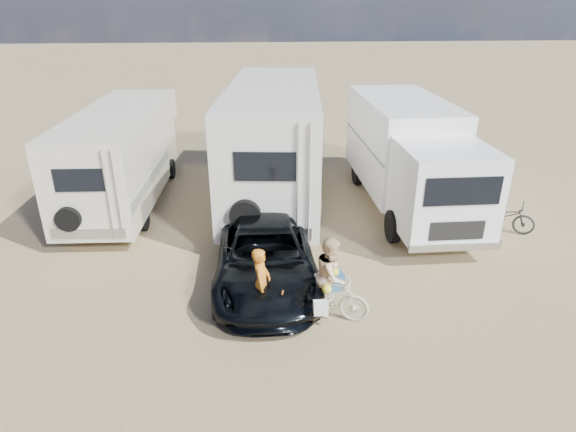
{
  "coord_description": "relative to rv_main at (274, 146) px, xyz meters",
  "views": [
    {
      "loc": [
        -1.08,
        -7.95,
        6.32
      ],
      "look_at": [
        -0.31,
        3.17,
        1.3
      ],
      "focal_mm": 30.45,
      "sensor_mm": 36.0,
      "label": 1
    }
  ],
  "objects": [
    {
      "name": "dark_suv",
      "position": [
        -0.43,
        -4.99,
        -1.2
      ],
      "size": [
        2.4,
        5.14,
        1.42
      ],
      "primitive_type": "imported",
      "rotation": [
        0.0,
        0.0,
        0.01
      ],
      "color": "black",
      "rests_on": "ground"
    },
    {
      "name": "rv_main",
      "position": [
        0.0,
        0.0,
        0.0
      ],
      "size": [
        3.49,
        8.31,
        3.82
      ],
      "primitive_type": null,
      "rotation": [
        0.0,
        0.0,
        -0.09
      ],
      "color": "white",
      "rests_on": "ground"
    },
    {
      "name": "bike_parked",
      "position": [
        6.57,
        -2.69,
        -1.44
      ],
      "size": [
        1.86,
        1.47,
        0.94
      ],
      "primitive_type": "imported",
      "rotation": [
        0.0,
        0.0,
        1.02
      ],
      "color": "#242624",
      "rests_on": "ground"
    },
    {
      "name": "bike_man",
      "position": [
        -0.55,
        -6.65,
        -1.45
      ],
      "size": [
        1.84,
        0.92,
        0.92
      ],
      "primitive_type": "imported",
      "rotation": [
        0.0,
        0.0,
        1.39
      ],
      "color": "#C1611F",
      "rests_on": "ground"
    },
    {
      "name": "rider_man",
      "position": [
        -0.55,
        -6.65,
        -1.14
      ],
      "size": [
        0.47,
        0.62,
        1.55
      ],
      "primitive_type": "imported",
      "rotation": [
        0.0,
        0.0,
        1.39
      ],
      "color": "orange",
      "rests_on": "ground"
    },
    {
      "name": "cooler",
      "position": [
        1.12,
        -5.5,
        -1.71
      ],
      "size": [
        0.56,
        0.45,
        0.41
      ],
      "primitive_type": "cube",
      "rotation": [
        0.0,
        0.0,
        0.16
      ],
      "color": "#2C5887",
      "rests_on": "ground"
    },
    {
      "name": "bike_woman",
      "position": [
        0.9,
        -6.6,
        -1.41
      ],
      "size": [
        1.74,
        1.06,
        1.01
      ],
      "primitive_type": "imported",
      "rotation": [
        0.0,
        0.0,
        1.19
      ],
      "color": "beige",
      "rests_on": "ground"
    },
    {
      "name": "rider_woman",
      "position": [
        0.9,
        -6.6,
        -1.05
      ],
      "size": [
        0.91,
        1.01,
        1.72
      ],
      "primitive_type": "imported",
      "rotation": [
        0.0,
        0.0,
        1.19
      ],
      "color": "#DCBA8B",
      "rests_on": "ground"
    },
    {
      "name": "rv_left",
      "position": [
        -4.9,
        0.33,
        -0.39
      ],
      "size": [
        2.51,
        7.61,
        3.05
      ],
      "primitive_type": null,
      "rotation": [
        0.0,
        0.0,
        -0.03
      ],
      "color": "silver",
      "rests_on": "ground"
    },
    {
      "name": "crate",
      "position": [
        0.1,
        -4.52,
        -1.75
      ],
      "size": [
        0.51,
        0.51,
        0.33
      ],
      "primitive_type": "cube",
      "rotation": [
        0.0,
        0.0,
        -0.26
      ],
      "color": "olive",
      "rests_on": "ground"
    },
    {
      "name": "ground",
      "position": [
        0.48,
        -7.29,
        -1.91
      ],
      "size": [
        140.0,
        140.0,
        0.0
      ],
      "primitive_type": "plane",
      "color": "#9F885F",
      "rests_on": "ground"
    },
    {
      "name": "box_truck",
      "position": [
        4.26,
        -0.82,
        -0.26
      ],
      "size": [
        2.62,
        7.83,
        3.31
      ],
      "primitive_type": null,
      "rotation": [
        0.0,
        0.0,
        0.01
      ],
      "color": "white",
      "rests_on": "ground"
    }
  ]
}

